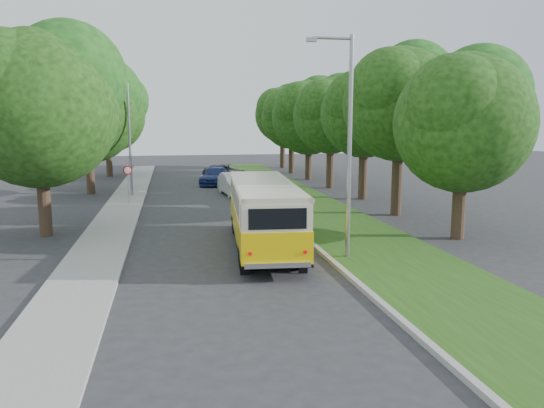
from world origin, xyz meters
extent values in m
plane|color=#2B2B2E|center=(0.00, 0.00, 0.00)|extent=(120.00, 120.00, 0.00)
cube|color=gray|center=(3.60, 5.00, 0.07)|extent=(0.20, 70.00, 0.15)
cube|color=#254813|center=(5.95, 5.00, 0.07)|extent=(4.50, 70.00, 0.13)
cube|color=gray|center=(-4.80, 5.00, 0.06)|extent=(2.20, 70.00, 0.12)
cylinder|color=#332319|center=(10.15, 0.00, 1.67)|extent=(0.56, 0.56, 3.35)
sphere|color=black|center=(10.15, 0.00, 4.95)|extent=(5.85, 5.85, 5.85)
sphere|color=black|center=(11.18, 0.58, 6.12)|extent=(4.38, 4.38, 4.38)
sphere|color=black|center=(9.28, -0.73, 5.68)|extent=(4.09, 4.09, 4.09)
cylinder|color=#332319|center=(9.96, 6.00, 2.13)|extent=(0.56, 0.56, 4.26)
sphere|color=black|center=(9.96, 6.00, 5.91)|extent=(5.98, 5.98, 5.98)
sphere|color=black|center=(11.01, 6.60, 7.10)|extent=(4.49, 4.49, 4.49)
sphere|color=black|center=(9.06, 5.25, 6.65)|extent=(4.19, 4.19, 4.19)
cylinder|color=#332319|center=(10.28, 12.00, 1.98)|extent=(0.56, 0.56, 3.95)
sphere|color=black|center=(10.28, 12.00, 5.49)|extent=(5.61, 5.61, 5.61)
sphere|color=black|center=(11.26, 12.56, 6.62)|extent=(4.21, 4.21, 4.21)
sphere|color=black|center=(9.44, 11.30, 6.20)|extent=(3.92, 3.92, 3.92)
cylinder|color=#332319|center=(9.90, 18.00, 1.93)|extent=(0.56, 0.56, 3.86)
sphere|color=black|center=(9.90, 18.00, 5.41)|extent=(5.64, 5.64, 5.64)
sphere|color=black|center=(10.89, 18.56, 6.54)|extent=(4.23, 4.23, 4.23)
sphere|color=black|center=(9.05, 17.30, 6.12)|extent=(3.95, 3.95, 3.95)
cylinder|color=#332319|center=(9.80, 24.00, 1.79)|extent=(0.56, 0.56, 3.58)
sphere|color=black|center=(9.80, 24.00, 5.33)|extent=(6.36, 6.36, 6.36)
sphere|color=black|center=(10.91, 24.64, 6.60)|extent=(4.77, 4.77, 4.77)
sphere|color=black|center=(8.84, 23.21, 6.12)|extent=(4.45, 4.45, 4.45)
cylinder|color=#332319|center=(9.67, 30.00, 1.84)|extent=(0.56, 0.56, 3.68)
sphere|color=black|center=(9.67, 30.00, 5.31)|extent=(5.91, 5.91, 5.91)
sphere|color=black|center=(10.70, 30.59, 6.49)|extent=(4.43, 4.43, 4.43)
sphere|color=black|center=(8.78, 29.26, 6.05)|extent=(4.14, 4.14, 4.14)
cylinder|color=#332319|center=(10.05, 36.00, 2.02)|extent=(0.56, 0.56, 4.05)
sphere|color=black|center=(10.05, 36.00, 5.69)|extent=(5.97, 5.97, 5.97)
sphere|color=black|center=(11.09, 36.60, 6.88)|extent=(4.48, 4.48, 4.48)
sphere|color=black|center=(9.15, 35.25, 6.43)|extent=(4.18, 4.18, 4.18)
cylinder|color=#332319|center=(-7.50, 4.00, 1.84)|extent=(0.56, 0.56, 3.68)
sphere|color=black|center=(-7.50, 4.00, 5.55)|extent=(6.80, 6.80, 6.80)
sphere|color=black|center=(-6.31, 4.68, 6.91)|extent=(5.10, 5.10, 5.10)
sphere|color=black|center=(-8.52, 3.15, 6.40)|extent=(4.76, 4.76, 4.76)
cylinder|color=#332319|center=(-7.50, 18.00, 1.84)|extent=(0.56, 0.56, 3.68)
sphere|color=black|center=(-7.50, 18.00, 5.55)|extent=(6.80, 6.80, 6.80)
sphere|color=black|center=(-6.31, 18.68, 6.91)|extent=(5.10, 5.10, 5.10)
sphere|color=black|center=(-8.52, 17.15, 6.40)|extent=(4.76, 4.76, 4.76)
cylinder|color=#332319|center=(-7.50, 30.00, 1.84)|extent=(0.56, 0.56, 3.68)
sphere|color=black|center=(-7.50, 30.00, 5.55)|extent=(6.80, 6.80, 6.80)
sphere|color=black|center=(-6.31, 30.68, 6.91)|extent=(5.10, 5.10, 5.10)
sphere|color=black|center=(-8.52, 29.15, 6.40)|extent=(4.76, 4.76, 4.76)
cylinder|color=gray|center=(4.30, -2.50, 4.00)|extent=(0.16, 0.16, 8.00)
cylinder|color=gray|center=(3.60, -2.50, 7.85)|extent=(1.40, 0.10, 0.10)
cube|color=gray|center=(2.85, -2.50, 7.78)|extent=(0.35, 0.16, 0.14)
cylinder|color=gray|center=(-4.60, 16.00, 3.75)|extent=(0.16, 0.16, 7.50)
cylinder|color=gray|center=(-5.30, 16.00, 7.35)|extent=(1.40, 0.10, 0.10)
cube|color=gray|center=(-6.05, 16.00, 7.28)|extent=(0.35, 0.16, 0.14)
cylinder|color=gray|center=(-4.50, 12.00, 1.25)|extent=(0.06, 0.06, 2.50)
cone|color=red|center=(-4.50, 11.96, 2.15)|extent=(0.56, 0.02, 0.56)
cone|color=white|center=(-4.50, 11.94, 2.15)|extent=(0.40, 0.02, 0.40)
imported|color=#ABABB0|center=(3.00, 11.37, 0.65)|extent=(2.39, 4.08, 1.30)
imported|color=silver|center=(2.37, 15.28, 0.77)|extent=(2.16, 4.82, 1.54)
imported|color=navy|center=(1.51, 21.80, 0.69)|extent=(3.06, 5.07, 1.37)
imported|color=#515358|center=(2.67, 24.69, 0.69)|extent=(4.00, 5.49, 1.39)
camera|label=1|loc=(-1.98, -20.56, 5.04)|focal=35.00mm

